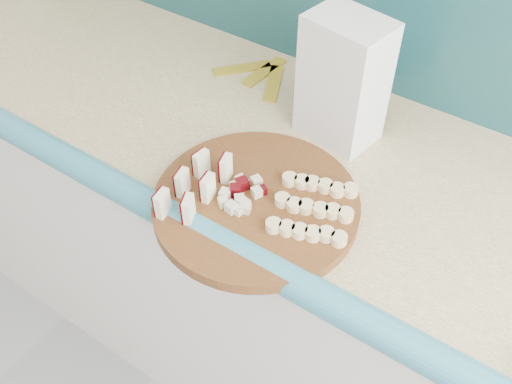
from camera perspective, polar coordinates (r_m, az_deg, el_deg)
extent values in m
cube|color=white|center=(1.61, -2.69, -5.22)|extent=(2.20, 0.60, 0.88)
cube|color=tan|center=(1.29, -3.38, 7.45)|extent=(2.20, 0.60, 0.03)
cube|color=teal|center=(1.13, -12.42, -0.62)|extent=(2.20, 0.06, 0.03)
cylinder|color=#4C2910|center=(1.06, 0.00, -1.20)|extent=(0.49, 0.49, 0.02)
cube|color=#FFF8CB|center=(1.02, -9.32, -1.15)|extent=(0.02, 0.04, 0.05)
cube|color=#3F0408|center=(1.02, -9.77, -1.05)|extent=(0.01, 0.03, 0.05)
cube|color=#FFF8CB|center=(1.05, -7.34, 0.91)|extent=(0.02, 0.04, 0.05)
cube|color=#3F0408|center=(1.05, -7.78, 1.00)|extent=(0.01, 0.03, 0.05)
cube|color=#FFF8CB|center=(1.08, -5.46, 2.85)|extent=(0.02, 0.04, 0.05)
cube|color=#3F0408|center=(1.09, -5.89, 2.93)|extent=(0.01, 0.03, 0.05)
cube|color=#FFF8CB|center=(1.01, -6.74, -1.70)|extent=(0.02, 0.04, 0.05)
cube|color=#3F0408|center=(1.01, -7.20, -1.60)|extent=(0.01, 0.03, 0.05)
cube|color=#FFF8CB|center=(1.04, -4.80, 0.40)|extent=(0.02, 0.04, 0.05)
cube|color=#3F0408|center=(1.04, -5.25, 0.49)|extent=(0.01, 0.03, 0.05)
cube|color=#FFF8CB|center=(1.07, -2.98, 2.38)|extent=(0.02, 0.04, 0.05)
cube|color=#3F0408|center=(1.07, -3.43, 2.46)|extent=(0.01, 0.03, 0.05)
cube|color=beige|center=(1.05, -0.79, -0.23)|extent=(0.02, 0.02, 0.02)
cube|color=beige|center=(1.05, -0.37, -0.06)|extent=(0.02, 0.02, 0.02)
cube|color=#3F0408|center=(1.06, -0.15, 0.34)|extent=(0.02, 0.02, 0.02)
cube|color=beige|center=(1.05, -0.91, 0.18)|extent=(0.02, 0.02, 0.02)
cube|color=beige|center=(1.06, -1.05, 0.53)|extent=(0.02, 0.02, 0.02)
cube|color=beige|center=(1.06, -1.54, 0.80)|extent=(0.02, 0.02, 0.02)
cube|color=beige|center=(1.05, -1.61, 0.22)|extent=(0.02, 0.02, 0.02)
cube|color=beige|center=(1.05, -2.15, 0.20)|extent=(0.02, 0.02, 0.02)
cube|color=#3F0408|center=(1.05, -2.69, -0.09)|extent=(0.02, 0.02, 0.02)
cube|color=beige|center=(1.04, -1.93, -0.34)|extent=(0.02, 0.02, 0.02)
cube|color=beige|center=(1.04, -2.07, -0.75)|extent=(0.02, 0.02, 0.02)
cube|color=beige|center=(1.04, -1.39, -0.45)|extent=(0.02, 0.02, 0.02)
cube|color=beige|center=(1.04, -1.19, -0.78)|extent=(0.02, 0.02, 0.02)
cube|color=beige|center=(1.03, -0.66, -0.98)|extent=(0.02, 0.02, 0.02)
cube|color=#3F0408|center=(1.04, -0.80, -0.40)|extent=(0.02, 0.02, 0.02)
cylinder|color=beige|center=(1.00, 1.79, -3.29)|extent=(0.03, 0.03, 0.02)
cylinder|color=beige|center=(1.00, 3.08, -3.56)|extent=(0.03, 0.03, 0.02)
cylinder|color=beige|center=(0.99, 4.38, -3.82)|extent=(0.03, 0.03, 0.02)
cylinder|color=beige|center=(0.99, 5.69, -4.09)|extent=(0.03, 0.03, 0.02)
cylinder|color=beige|center=(0.99, 7.00, -4.35)|extent=(0.03, 0.03, 0.02)
cylinder|color=beige|center=(0.99, 8.32, -4.61)|extent=(0.03, 0.03, 0.02)
cylinder|color=beige|center=(1.04, 2.57, -0.94)|extent=(0.03, 0.03, 0.02)
cylinder|color=beige|center=(1.03, 3.82, -1.19)|extent=(0.03, 0.03, 0.02)
cylinder|color=beige|center=(1.03, 5.07, -1.44)|extent=(0.03, 0.03, 0.02)
cylinder|color=beige|center=(1.03, 6.33, -1.69)|extent=(0.03, 0.03, 0.02)
cylinder|color=beige|center=(1.03, 7.59, -1.94)|extent=(0.03, 0.03, 0.02)
cylinder|color=beige|center=(1.03, 8.85, -2.19)|extent=(0.03, 0.03, 0.02)
cylinder|color=beige|center=(1.08, 3.29, 1.24)|extent=(0.03, 0.03, 0.02)
cylinder|color=beige|center=(1.07, 4.50, 1.00)|extent=(0.03, 0.03, 0.02)
cylinder|color=beige|center=(1.07, 5.70, 0.77)|extent=(0.03, 0.03, 0.02)
cylinder|color=beige|center=(1.07, 6.92, 0.53)|extent=(0.03, 0.03, 0.02)
cylinder|color=beige|center=(1.07, 8.13, 0.29)|extent=(0.03, 0.03, 0.02)
cylinder|color=beige|center=(1.07, 9.35, 0.06)|extent=(0.03, 0.03, 0.02)
imported|color=black|center=(1.26, 8.51, 7.96)|extent=(0.19, 0.19, 0.04)
cube|color=silver|center=(1.16, 8.72, 10.96)|extent=(0.17, 0.14, 0.27)
cube|color=yellow|center=(1.41, -1.41, 12.27)|extent=(0.11, 0.13, 0.01)
cube|color=yellow|center=(1.40, 0.82, 11.93)|extent=(0.04, 0.14, 0.01)
cube|color=yellow|center=(1.36, 1.76, 10.83)|extent=(0.09, 0.14, 0.01)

